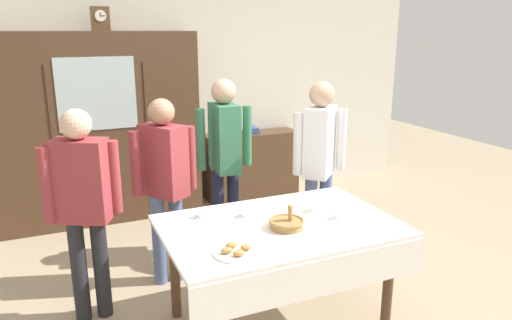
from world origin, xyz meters
The scene contains 20 objects.
ground_plane centered at (0.00, 0.00, 0.00)m, with size 12.00×12.00×0.00m, color tan.
back_wall centered at (0.00, 2.65, 1.35)m, with size 6.40×0.10×2.70m, color silver.
dining_table centered at (0.00, -0.23, 0.66)m, with size 1.58×1.04×0.77m.
wall_cabinet centered at (-0.90, 2.35, 1.02)m, with size 2.13×0.46×2.03m.
mantel_clock centered at (-0.78, 2.35, 2.15)m, with size 0.18×0.11×0.24m.
bookshelf_low centered at (0.90, 2.41, 0.40)m, with size 1.18×0.35×0.81m.
book_stack centered at (0.90, 2.41, 0.85)m, with size 0.16×0.22×0.08m.
tea_cup_mid_right centered at (0.42, -0.28, 0.80)m, with size 0.13×0.13×0.06m.
tea_cup_mid_left centered at (-0.16, 0.01, 0.80)m, with size 0.13×0.13×0.06m.
tea_cup_back_edge centered at (0.33, -0.10, 0.80)m, with size 0.13×0.13×0.06m.
tea_cup_center centered at (-0.44, 0.11, 0.80)m, with size 0.13×0.13×0.06m.
bread_basket centered at (0.01, -0.28, 0.80)m, with size 0.24×0.24×0.16m.
pastry_plate centered at (-0.43, -0.49, 0.78)m, with size 0.28×0.28×0.05m.
spoon_front_edge centered at (0.49, 0.01, 0.77)m, with size 0.12×0.02×0.01m.
spoon_far_left centered at (-0.12, -0.48, 0.77)m, with size 0.12×0.02×0.01m.
spoon_mid_right centered at (0.25, -0.50, 0.77)m, with size 0.12×0.02×0.01m.
person_behind_table_right centered at (0.77, 0.57, 0.99)m, with size 0.52×0.40×1.63m.
person_behind_table_left centered at (-1.20, 0.41, 0.93)m, with size 0.52×0.34×1.55m.
person_by_cabinet centered at (-0.57, 0.71, 0.93)m, with size 0.52×0.41×1.54m.
person_near_right_end centered at (0.05, 1.02, 1.00)m, with size 0.52×0.37×1.64m.
Camera 1 is at (-1.35, -2.89, 2.05)m, focal length 33.45 mm.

